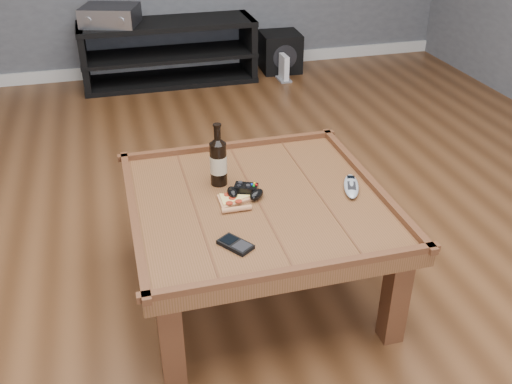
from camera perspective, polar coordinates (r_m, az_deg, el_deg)
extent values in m
plane|color=#442713|center=(2.52, 0.14, -9.53)|extent=(6.00, 6.00, 0.00)
cube|color=silver|center=(5.13, -8.90, 12.25)|extent=(5.00, 0.02, 0.10)
cube|color=#533317|center=(2.27, 0.15, -1.39)|extent=(1.00, 1.00, 0.06)
cube|color=#421E11|center=(2.03, -8.48, -14.56)|extent=(0.08, 0.08, 0.39)
cube|color=#421E11|center=(2.23, 13.73, -10.30)|extent=(0.08, 0.08, 0.39)
cube|color=#421E11|center=(2.69, -10.91, -2.12)|extent=(0.08, 0.08, 0.39)
cube|color=#421E11|center=(2.85, 6.08, 0.24)|extent=(0.08, 0.08, 0.39)
cube|color=#421E11|center=(2.67, -2.60, 4.70)|extent=(1.03, 0.03, 0.03)
cube|color=#421E11|center=(1.87, 4.10, -7.86)|extent=(1.03, 0.03, 0.03)
cube|color=#421E11|center=(2.41, 11.35, 1.09)|extent=(0.03, 1.03, 0.03)
cube|color=#421E11|center=(2.19, -12.17, -2.16)|extent=(0.03, 1.03, 0.03)
cube|color=black|center=(4.78, -8.94, 16.30)|extent=(1.40, 0.45, 0.04)
cube|color=black|center=(4.85, -8.70, 13.43)|extent=(1.40, 0.45, 0.03)
cube|color=black|center=(4.91, -8.51, 11.09)|extent=(1.40, 0.45, 0.04)
cube|color=black|center=(4.82, -16.82, 12.65)|extent=(0.05, 0.44, 0.50)
cube|color=black|center=(4.96, -0.79, 14.39)|extent=(0.05, 0.44, 0.50)
cylinder|color=black|center=(2.33, -3.78, 2.81)|extent=(0.07, 0.07, 0.18)
cone|color=black|center=(2.28, -3.87, 5.21)|extent=(0.07, 0.07, 0.03)
cylinder|color=black|center=(2.27, -3.90, 5.94)|extent=(0.03, 0.03, 0.06)
cylinder|color=black|center=(2.26, -3.92, 6.72)|extent=(0.03, 0.03, 0.01)
cylinder|color=#C8B991|center=(2.33, -3.78, 2.81)|extent=(0.07, 0.07, 0.08)
cube|color=black|center=(2.29, -1.01, 0.34)|extent=(0.11, 0.09, 0.03)
ellipsoid|color=black|center=(2.27, -2.37, -0.04)|extent=(0.05, 0.08, 0.04)
ellipsoid|color=black|center=(2.25, 0.06, -0.24)|extent=(0.09, 0.08, 0.04)
cylinder|color=black|center=(2.29, -1.58, 0.93)|extent=(0.02, 0.02, 0.01)
cylinder|color=black|center=(2.27, -0.79, 0.62)|extent=(0.02, 0.02, 0.01)
cylinder|color=yellow|center=(2.29, -0.15, 0.86)|extent=(0.01, 0.01, 0.01)
cylinder|color=red|center=(2.28, 0.03, 0.73)|extent=(0.01, 0.01, 0.01)
cylinder|color=#0C33CC|center=(2.28, -0.41, 0.77)|extent=(0.01, 0.01, 0.01)
cylinder|color=#0C9919|center=(2.27, -0.23, 0.64)|extent=(0.01, 0.01, 0.01)
cylinder|color=#B57C4F|center=(2.18, -1.96, -1.71)|extent=(0.12, 0.02, 0.02)
cylinder|color=maroon|center=(2.21, -2.69, -1.10)|extent=(0.03, 0.03, 0.00)
cylinder|color=maroon|center=(2.22, -1.75, -0.92)|extent=(0.03, 0.03, 0.00)
cylinder|color=maroon|center=(2.24, -2.40, -0.59)|extent=(0.03, 0.03, 0.00)
cylinder|color=maroon|center=(2.26, -2.88, -0.25)|extent=(0.03, 0.03, 0.00)
cylinder|color=maroon|center=(2.29, -2.42, 0.09)|extent=(0.03, 0.03, 0.00)
cube|color=black|center=(1.99, -2.07, -5.27)|extent=(0.13, 0.14, 0.02)
cube|color=black|center=(2.00, -2.71, -4.75)|extent=(0.07, 0.07, 0.00)
cube|color=black|center=(1.97, -1.42, -5.40)|extent=(0.07, 0.07, 0.00)
ellipsoid|color=#9BA1A8|center=(2.35, 9.50, 0.58)|extent=(0.13, 0.20, 0.03)
cube|color=black|center=(2.40, 9.47, 1.48)|extent=(0.04, 0.03, 0.00)
cube|color=black|center=(2.33, 9.55, 0.64)|extent=(0.05, 0.07, 0.00)
cube|color=black|center=(4.73, -14.36, 16.75)|extent=(0.50, 0.45, 0.14)
cube|color=#9FA2A8|center=(4.58, -14.94, 16.23)|extent=(0.39, 0.14, 0.14)
cylinder|color=#9FA2A8|center=(4.61, -16.51, 16.11)|extent=(0.06, 0.03, 0.05)
cylinder|color=#9FA2A8|center=(4.53, -13.41, 16.29)|extent=(0.06, 0.03, 0.05)
cube|color=black|center=(5.10, 2.43, 13.84)|extent=(0.34, 0.34, 0.33)
cylinder|color=black|center=(4.95, 2.92, 13.31)|extent=(0.21, 0.02, 0.21)
cube|color=gray|center=(4.90, 2.78, 11.20)|extent=(0.10, 0.17, 0.02)
cube|color=white|center=(4.87, 2.81, 12.39)|extent=(0.05, 0.15, 0.20)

